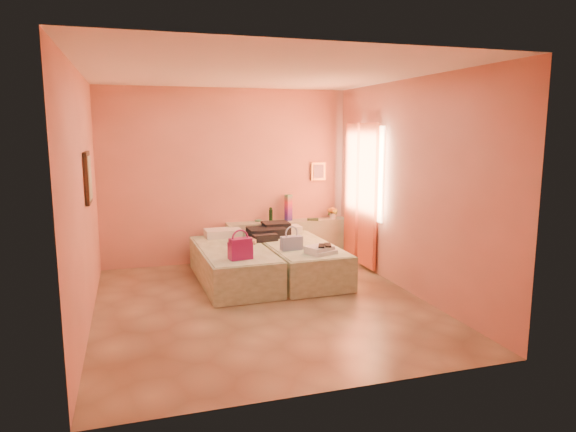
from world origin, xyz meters
name	(u,v)px	position (x,y,z in m)	size (l,w,h in m)	color
ground	(263,304)	(0.00, 0.00, 0.00)	(4.50, 4.50, 0.00)	tan
room_walls	(266,158)	(0.21, 0.57, 1.79)	(4.02, 4.51, 2.81)	#E9957C
headboard_ledge	(288,240)	(0.98, 2.10, 0.33)	(2.05, 0.30, 0.65)	#A9B090
bed_left	(233,265)	(-0.16, 1.05, 0.25)	(0.90, 2.00, 0.50)	beige
bed_right	(298,260)	(0.81, 1.05, 0.25)	(0.90, 2.00, 0.50)	beige
water_bottle	(271,215)	(0.70, 2.16, 0.76)	(0.06, 0.06, 0.22)	#123218
rainbow_box	(288,208)	(0.99, 2.13, 0.87)	(0.10, 0.10, 0.43)	#9C135C
small_dish	(258,221)	(0.49, 2.18, 0.66)	(0.12, 0.12, 0.03)	#488460
green_book	(313,219)	(1.39, 2.02, 0.67)	(0.19, 0.14, 0.03)	#27492C
flower_vase	(333,212)	(1.76, 2.05, 0.77)	(0.18, 0.18, 0.23)	beige
magenta_handbag	(240,249)	(-0.19, 0.40, 0.64)	(0.29, 0.17, 0.28)	#9C135C
khaki_garment	(245,241)	(0.07, 1.33, 0.53)	(0.35, 0.28, 0.06)	tan
clothes_pile	(270,231)	(0.53, 1.63, 0.59)	(0.62, 0.62, 0.19)	black
blue_handbag	(291,243)	(0.59, 0.69, 0.60)	(0.30, 0.13, 0.19)	#40569B
towel_stack	(321,250)	(0.91, 0.37, 0.55)	(0.35, 0.30, 0.10)	white
sandal_pair	(325,245)	(0.96, 0.35, 0.61)	(0.16, 0.21, 0.02)	black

